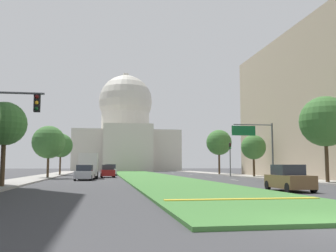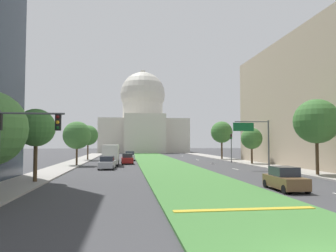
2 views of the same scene
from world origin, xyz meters
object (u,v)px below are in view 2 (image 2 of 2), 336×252
(capitol_building, at_px, (143,122))
(street_tree_left_mid, at_px, (36,128))
(traffic_light_near_left, at_px, (16,138))
(sedan_lead_stopped, at_px, (285,179))
(street_tree_right_far, at_px, (252,139))
(sedan_midblock, at_px, (107,163))
(street_tree_left_distant, at_px, (88,135))
(sedan_far_horizon, at_px, (130,156))
(street_tree_left_far, at_px, (77,135))
(traffic_light_far_right, at_px, (231,144))
(box_truck_delivery, at_px, (111,155))
(sedan_distant, at_px, (127,159))
(street_tree_right_distant, at_px, (222,132))
(street_tree_right_mid, at_px, (316,121))
(overhead_guide_sign, at_px, (256,134))

(capitol_building, distance_m, street_tree_left_mid, 89.79)
(traffic_light_near_left, xyz_separation_m, street_tree_left_mid, (-2.38, 12.29, 1.05))
(capitol_building, relative_size, sedan_lead_stopped, 7.38)
(street_tree_right_far, distance_m, sedan_midblock, 23.83)
(street_tree_left_distant, xyz_separation_m, sedan_far_horizon, (8.27, -1.52, -4.12))
(street_tree_left_far, distance_m, street_tree_left_distant, 15.10)
(traffic_light_far_right, bearing_deg, box_truck_delivery, -167.12)
(street_tree_left_mid, xyz_separation_m, sedan_distant, (8.06, 23.87, -4.02))
(sedan_lead_stopped, bearing_deg, box_truck_delivery, 117.50)
(street_tree_left_distant, relative_size, box_truck_delivery, 1.09)
(street_tree_left_far, xyz_separation_m, box_truck_delivery, (5.15, -0.31, -2.98))
(street_tree_right_distant, distance_m, sedan_midblock, 30.87)
(traffic_light_far_right, distance_m, sedan_distant, 18.48)
(sedan_far_horizon, bearing_deg, street_tree_right_distant, 2.45)
(traffic_light_near_left, height_order, sedan_midblock, traffic_light_near_left)
(sedan_lead_stopped, bearing_deg, street_tree_right_mid, 47.11)
(sedan_lead_stopped, bearing_deg, capitol_building, 93.43)
(street_tree_left_distant, height_order, sedan_far_horizon, street_tree_left_distant)
(overhead_guide_sign, xyz_separation_m, sedan_lead_stopped, (-5.15, -17.30, -3.80))
(overhead_guide_sign, distance_m, sedan_lead_stopped, 18.45)
(capitol_building, relative_size, street_tree_left_distant, 4.40)
(capitol_building, distance_m, overhead_guide_sign, 78.97)
(overhead_guide_sign, bearing_deg, box_truck_delivery, 153.22)
(street_tree_right_mid, height_order, box_truck_delivery, street_tree_right_mid)
(street_tree_left_mid, relative_size, box_truck_delivery, 1.02)
(street_tree_left_mid, xyz_separation_m, street_tree_right_mid, (28.13, 2.37, 0.98))
(street_tree_left_mid, distance_m, street_tree_left_far, 20.54)
(street_tree_left_far, bearing_deg, street_tree_right_distant, 27.86)
(sedan_lead_stopped, height_order, box_truck_delivery, box_truck_delivery)
(traffic_light_near_left, height_order, overhead_guide_sign, overhead_guide_sign)
(capitol_building, bearing_deg, street_tree_left_far, -101.24)
(capitol_building, xyz_separation_m, traffic_light_near_left, (-11.56, -100.76, -7.49))
(box_truck_delivery, bearing_deg, overhead_guide_sign, -26.78)
(street_tree_left_far, bearing_deg, sedan_lead_stopped, -54.89)
(street_tree_right_far, relative_size, box_truck_delivery, 0.93)
(street_tree_right_far, height_order, sedan_midblock, street_tree_right_far)
(street_tree_left_mid, bearing_deg, street_tree_right_mid, 4.81)
(street_tree_left_far, distance_m, sedan_far_horizon, 16.27)
(street_tree_left_mid, bearing_deg, box_truck_delivery, 74.55)
(street_tree_left_distant, xyz_separation_m, street_tree_right_distant, (27.37, -0.70, 0.73))
(street_tree_left_mid, xyz_separation_m, street_tree_left_distant, (0.30, 35.63, 0.14))
(street_tree_left_distant, height_order, street_tree_right_distant, street_tree_right_distant)
(capitol_building, distance_m, sedan_distant, 65.70)
(sedan_distant, xyz_separation_m, sedan_far_horizon, (0.51, 10.24, 0.04))
(overhead_guide_sign, xyz_separation_m, street_tree_left_far, (-24.35, 10.00, 0.04))
(street_tree_left_mid, distance_m, street_tree_right_mid, 28.24)
(capitol_building, distance_m, box_truck_delivery, 69.43)
(street_tree_right_mid, relative_size, street_tree_left_distant, 1.18)
(sedan_midblock, bearing_deg, street_tree_right_distant, 43.07)
(sedan_far_horizon, relative_size, box_truck_delivery, 0.68)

